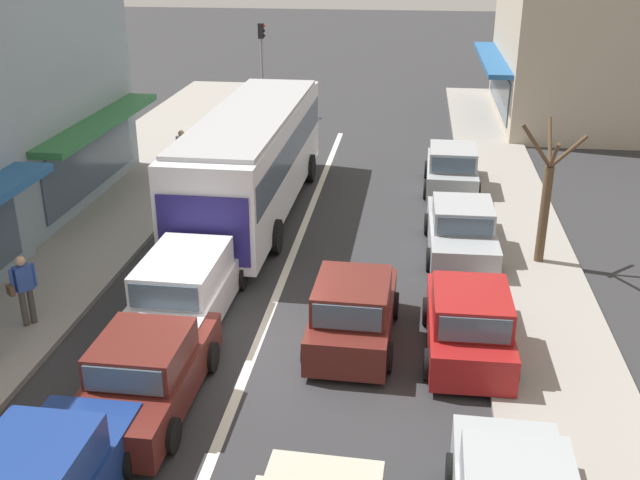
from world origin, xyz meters
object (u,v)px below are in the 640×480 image
Objects in this scene: parked_hatchback_kerb_second at (469,323)px; hatchback_adjacent_lane_trail at (353,312)px; traffic_light_downstreet at (262,53)px; sedan_adjacent_lane_lead at (146,374)px; pedestrian_with_handbag_near at (24,286)px; parked_sedan_kerb_third at (461,230)px; parked_hatchback_kerb_rear at (452,170)px; pedestrian_browsing_midblock at (183,150)px; wagon_queue_gap_filler at (188,286)px; street_tree_right at (546,201)px; city_bus at (253,155)px.

hatchback_adjacent_lane_trail is at bearing 175.73° from parked_hatchback_kerb_second.
traffic_light_downstreet is at bearing 112.11° from parked_hatchback_kerb_second.
pedestrian_with_handbag_near is at bearing 146.09° from sedan_adjacent_lane_lead.
parked_sedan_kerb_third is 5.38m from parked_hatchback_kerb_rear.
hatchback_adjacent_lane_trail is 2.29× the size of pedestrian_with_handbag_near.
pedestrian_browsing_midblock is at bearing 150.35° from parked_sedan_kerb_third.
pedestrian_browsing_midblock reaches higher than hatchback_adjacent_lane_trail.
parked_hatchback_kerb_second is at bearing -8.30° from wagon_queue_gap_filler.
street_tree_right is (2.12, 4.77, 1.08)m from parked_hatchback_kerb_second.
sedan_adjacent_lane_lead is 1.13× the size of parked_hatchback_kerb_rear.
pedestrian_with_handbag_near reaches higher than parked_hatchback_kerb_second.
city_bus is 6.68× the size of pedestrian_browsing_midblock.
hatchback_adjacent_lane_trail is 7.17m from pedestrian_with_handbag_near.
street_tree_right is at bearing -14.13° from parked_sedan_kerb_third.
hatchback_adjacent_lane_trail is 10.76m from parked_hatchback_kerb_rear.
parked_sedan_kerb_third is at bearing -29.65° from pedestrian_browsing_midblock.
pedestrian_browsing_midblock is (-3.16, 3.00, -0.81)m from city_bus.
sedan_adjacent_lane_lead is 1.14× the size of parked_hatchback_kerb_second.
traffic_light_downstreet is 1.11× the size of street_tree_right.
wagon_queue_gap_filler is 1.21× the size of parked_hatchback_kerb_rear.
pedestrian_browsing_midblock is at bearing 88.49° from pedestrian_with_handbag_near.
pedestrian_with_handbag_near is at bearing -161.48° from wagon_queue_gap_filler.
wagon_queue_gap_filler reaches higher than sedan_adjacent_lane_lead.
city_bus is 8.59m from pedestrian_with_handbag_near.
street_tree_right reaches higher than parked_hatchback_kerb_second.
city_bus is 10.29m from sedan_adjacent_lane_lead.
city_bus reaches higher than pedestrian_with_handbag_near.
parked_hatchback_kerb_rear is at bearing 0.27° from pedestrian_browsing_midblock.
sedan_adjacent_lane_lead is 2.59× the size of pedestrian_browsing_midblock.
wagon_queue_gap_filler is 10.18m from pedestrian_browsing_midblock.
hatchback_adjacent_lane_trail is at bearing -134.64° from street_tree_right.
parked_hatchback_kerb_second is 2.28× the size of pedestrian_browsing_midblock.
parked_hatchback_kerb_second is 2.28× the size of pedestrian_with_handbag_near.
street_tree_right is (8.25, -2.85, -0.09)m from city_bus.
city_bus reaches higher than pedestrian_browsing_midblock.
street_tree_right is at bearing 45.36° from hatchback_adjacent_lane_trail.
pedestrian_browsing_midblock is (-9.28, 10.62, 0.36)m from parked_hatchback_kerb_second.
parked_hatchback_kerb_rear is 2.29× the size of pedestrian_with_handbag_near.
parked_sedan_kerb_third is at bearing -20.62° from city_bus.
pedestrian_with_handbag_near is at bearing -92.98° from traffic_light_downstreet.
pedestrian_browsing_midblock is (-3.04, 9.71, 0.32)m from wagon_queue_gap_filler.
hatchback_adjacent_lane_trail is (3.59, 2.78, 0.05)m from sedan_adjacent_lane_lead.
wagon_queue_gap_filler is at bearing -72.63° from pedestrian_browsing_midblock.
parked_hatchback_kerb_second is (6.12, -7.62, -1.17)m from city_bus.
parked_hatchback_kerb_rear is at bearing 26.30° from city_bus.
wagon_queue_gap_filler is 1.08× the size of traffic_light_downstreet.
wagon_queue_gap_filler is 3.90m from hatchback_adjacent_lane_trail.
pedestrian_browsing_midblock reaches higher than sedan_adjacent_lane_lead.
city_bus reaches higher than parked_hatchback_kerb_second.
city_bus is at bearing 160.93° from street_tree_right.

